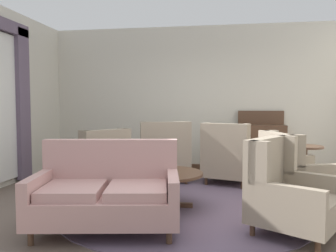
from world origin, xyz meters
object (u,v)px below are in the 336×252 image
(settee, at_px, (107,194))
(armchair_foreground_right, at_px, (293,175))
(armchair_far_left, at_px, (228,158))
(side_table, at_px, (305,165))
(armchair_near_window, at_px, (99,163))
(armchair_beside_settee, at_px, (288,193))
(armchair_near_sideboard, at_px, (164,157))
(porcelain_vase, at_px, (170,159))
(coffee_table, at_px, (165,178))
(sideboard, at_px, (261,146))

(settee, height_order, armchair_foreground_right, armchair_foreground_right)
(armchair_foreground_right, xyz_separation_m, armchair_far_left, (-0.82, 1.18, 0.02))
(armchair_foreground_right, height_order, side_table, armchair_foreground_right)
(settee, xyz_separation_m, armchair_near_window, (-0.71, 1.66, 0.03))
(armchair_near_window, distance_m, armchair_beside_settee, 3.01)
(armchair_near_sideboard, distance_m, armchair_far_left, 1.11)
(armchair_beside_settee, relative_size, side_table, 1.52)
(porcelain_vase, bearing_deg, settee, -120.60)
(armchair_foreground_right, bearing_deg, armchair_near_window, 63.60)
(armchair_near_sideboard, bearing_deg, coffee_table, 84.61)
(armchair_near_window, height_order, sideboard, sideboard)
(coffee_table, distance_m, armchair_foreground_right, 1.69)
(porcelain_vase, relative_size, armchair_beside_settee, 0.33)
(armchair_far_left, height_order, side_table, armchair_far_left)
(coffee_table, bearing_deg, armchair_far_left, 60.31)
(armchair_far_left, relative_size, sideboard, 0.85)
(coffee_table, height_order, armchair_near_sideboard, armchair_near_sideboard)
(porcelain_vase, height_order, armchair_beside_settee, armchair_beside_settee)
(settee, bearing_deg, porcelain_vase, 49.74)
(armchair_far_left, bearing_deg, side_table, 173.79)
(armchair_foreground_right, bearing_deg, armchair_beside_settee, 149.39)
(settee, height_order, sideboard, sideboard)
(armchair_far_left, relative_size, armchair_beside_settee, 0.93)
(porcelain_vase, xyz_separation_m, armchair_foreground_right, (1.61, 0.23, -0.21))
(armchair_beside_settee, bearing_deg, coffee_table, 96.20)
(armchair_beside_settee, distance_m, sideboard, 3.08)
(armchair_far_left, xyz_separation_m, sideboard, (0.65, 0.94, 0.10))
(armchair_far_left, bearing_deg, sideboard, -107.07)
(coffee_table, relative_size, porcelain_vase, 2.66)
(porcelain_vase, bearing_deg, armchair_beside_settee, -27.87)
(armchair_near_window, bearing_deg, side_table, 133.27)
(armchair_foreground_right, relative_size, armchair_far_left, 0.97)
(settee, relative_size, armchair_foreground_right, 1.63)
(sideboard, bearing_deg, armchair_near_window, -148.95)
(settee, distance_m, armchair_far_left, 2.70)
(coffee_table, xyz_separation_m, settee, (-0.50, -0.87, -0.00))
(porcelain_vase, relative_size, sideboard, 0.30)
(coffee_table, relative_size, side_table, 1.32)
(armchair_near_sideboard, height_order, armchair_near_window, armchair_near_sideboard)
(coffee_table, bearing_deg, armchair_foreground_right, 9.83)
(side_table, bearing_deg, sideboard, 108.35)
(sideboard, bearing_deg, armchair_near_sideboard, -152.41)
(sideboard, bearing_deg, porcelain_vase, -121.39)
(armchair_near_sideboard, bearing_deg, sideboard, -168.06)
(porcelain_vase, bearing_deg, armchair_far_left, 60.90)
(coffee_table, height_order, armchair_foreground_right, armchair_foreground_right)
(coffee_table, xyz_separation_m, sideboard, (1.49, 2.42, 0.15))
(settee, bearing_deg, armchair_near_sideboard, 74.84)
(porcelain_vase, xyz_separation_m, armchair_beside_settee, (1.37, -0.72, -0.21))
(armchair_far_left, bearing_deg, settee, 77.84)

